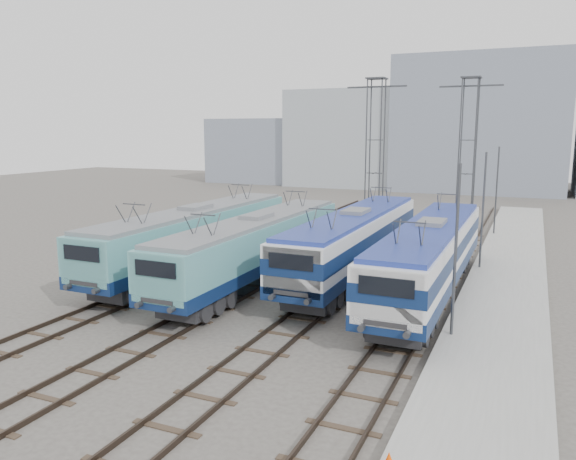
# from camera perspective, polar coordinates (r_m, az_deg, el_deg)

# --- Properties ---
(ground) EXTENTS (160.00, 160.00, 0.00)m
(ground) POSITION_cam_1_polar(r_m,az_deg,el_deg) (24.20, -5.40, -9.79)
(ground) COLOR #514C47
(platform) EXTENTS (4.00, 70.00, 0.30)m
(platform) POSITION_cam_1_polar(r_m,az_deg,el_deg) (29.00, 20.97, -6.73)
(platform) COLOR #9E9E99
(platform) RESTS_ON ground
(locomotive_far_left) EXTENTS (2.88, 18.22, 3.43)m
(locomotive_far_left) POSITION_cam_1_polar(r_m,az_deg,el_deg) (33.11, -9.51, -0.39)
(locomotive_far_left) COLOR #0E214C
(locomotive_far_left) RESTS_ON ground
(locomotive_center_left) EXTENTS (2.80, 17.68, 3.33)m
(locomotive_center_left) POSITION_cam_1_polar(r_m,az_deg,el_deg) (30.02, -3.36, -1.47)
(locomotive_center_left) COLOR #0E214C
(locomotive_center_left) RESTS_ON ground
(locomotive_center_right) EXTENTS (2.87, 18.14, 3.41)m
(locomotive_center_right) POSITION_cam_1_polar(r_m,az_deg,el_deg) (31.36, 6.75, -0.82)
(locomotive_center_right) COLOR #0E214C
(locomotive_center_right) RESTS_ON ground
(locomotive_far_right) EXTENTS (2.87, 18.12, 3.41)m
(locomotive_far_right) POSITION_cam_1_polar(r_m,az_deg,el_deg) (28.33, 14.22, -2.24)
(locomotive_far_right) COLOR #0E214C
(locomotive_far_right) RESTS_ON ground
(catenary_tower_west) EXTENTS (4.50, 1.20, 12.00)m
(catenary_tower_west) POSITION_cam_1_polar(r_m,az_deg,el_deg) (43.33, 8.82, 7.90)
(catenary_tower_west) COLOR #3F4247
(catenary_tower_west) RESTS_ON ground
(catenary_tower_east) EXTENTS (4.50, 1.20, 12.00)m
(catenary_tower_east) POSITION_cam_1_polar(r_m,az_deg,el_deg) (44.12, 17.76, 7.58)
(catenary_tower_east) COLOR #3F4247
(catenary_tower_east) RESTS_ON ground
(mast_front) EXTENTS (0.12, 0.12, 7.00)m
(mast_front) POSITION_cam_1_polar(r_m,az_deg,el_deg) (22.49, 16.64, -2.43)
(mast_front) COLOR #3F4247
(mast_front) RESTS_ON ground
(mast_mid) EXTENTS (0.12, 0.12, 7.00)m
(mast_mid) POSITION_cam_1_polar(r_m,az_deg,el_deg) (34.27, 19.18, 1.62)
(mast_mid) COLOR #3F4247
(mast_mid) RESTS_ON ground
(mast_rear) EXTENTS (0.12, 0.12, 7.00)m
(mast_rear) POSITION_cam_1_polar(r_m,az_deg,el_deg) (46.16, 20.41, 3.60)
(mast_rear) COLOR #3F4247
(mast_rear) RESTS_ON ground
(building_west) EXTENTS (18.00, 12.00, 14.00)m
(building_west) POSITION_cam_1_polar(r_m,az_deg,el_deg) (85.63, 6.66, 9.21)
(building_west) COLOR #9EA7AF
(building_west) RESTS_ON ground
(building_center) EXTENTS (22.00, 14.00, 18.00)m
(building_center) POSITION_cam_1_polar(r_m,az_deg,el_deg) (82.16, 18.97, 10.10)
(building_center) COLOR gray
(building_center) RESTS_ON ground
(building_far_west) EXTENTS (14.00, 10.00, 10.00)m
(building_far_west) POSITION_cam_1_polar(r_m,az_deg,el_deg) (91.66, -3.06, 8.06)
(building_far_west) COLOR gray
(building_far_west) RESTS_ON ground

